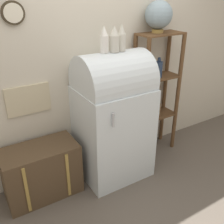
{
  "coord_description": "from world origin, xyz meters",
  "views": [
    {
      "loc": [
        -1.36,
        -1.97,
        2.04
      ],
      "look_at": [
        -0.02,
        0.23,
        0.8
      ],
      "focal_mm": 42.0,
      "sensor_mm": 36.0,
      "label": 1
    }
  ],
  "objects_px": {
    "vase_right": "(122,39)",
    "vase_center": "(114,40)",
    "refrigerator": "(113,116)",
    "globe": "(159,15)",
    "suitcase_trunk": "(42,171)",
    "vase_left": "(104,40)"
  },
  "relations": [
    {
      "from": "vase_left",
      "to": "suitcase_trunk",
      "type": "bearing_deg",
      "value": 175.09
    },
    {
      "from": "refrigerator",
      "to": "globe",
      "type": "relative_size",
      "value": 4.18
    },
    {
      "from": "vase_center",
      "to": "refrigerator",
      "type": "bearing_deg",
      "value": 133.3
    },
    {
      "from": "refrigerator",
      "to": "globe",
      "type": "distance_m",
      "value": 1.23
    },
    {
      "from": "refrigerator",
      "to": "globe",
      "type": "height_order",
      "value": "globe"
    },
    {
      "from": "globe",
      "to": "suitcase_trunk",
      "type": "bearing_deg",
      "value": -176.2
    },
    {
      "from": "refrigerator",
      "to": "suitcase_trunk",
      "type": "height_order",
      "value": "refrigerator"
    },
    {
      "from": "vase_left",
      "to": "refrigerator",
      "type": "bearing_deg",
      "value": -5.41
    },
    {
      "from": "vase_right",
      "to": "vase_center",
      "type": "bearing_deg",
      "value": 177.7
    },
    {
      "from": "suitcase_trunk",
      "to": "globe",
      "type": "height_order",
      "value": "globe"
    },
    {
      "from": "vase_center",
      "to": "vase_right",
      "type": "relative_size",
      "value": 0.95
    },
    {
      "from": "vase_left",
      "to": "vase_right",
      "type": "bearing_deg",
      "value": -5.83
    },
    {
      "from": "suitcase_trunk",
      "to": "vase_left",
      "type": "height_order",
      "value": "vase_left"
    },
    {
      "from": "suitcase_trunk",
      "to": "vase_right",
      "type": "bearing_deg",
      "value": -5.1
    },
    {
      "from": "refrigerator",
      "to": "vase_right",
      "type": "height_order",
      "value": "vase_right"
    },
    {
      "from": "vase_left",
      "to": "vase_right",
      "type": "relative_size",
      "value": 0.98
    },
    {
      "from": "suitcase_trunk",
      "to": "vase_left",
      "type": "relative_size",
      "value": 3.01
    },
    {
      "from": "refrigerator",
      "to": "suitcase_trunk",
      "type": "distance_m",
      "value": 0.96
    },
    {
      "from": "refrigerator",
      "to": "globe",
      "type": "xyz_separation_m",
      "value": [
        0.7,
        0.18,
        1.0
      ]
    },
    {
      "from": "refrigerator",
      "to": "vase_left",
      "type": "distance_m",
      "value": 0.83
    },
    {
      "from": "vase_left",
      "to": "vase_center",
      "type": "height_order",
      "value": "vase_left"
    },
    {
      "from": "vase_right",
      "to": "vase_left",
      "type": "bearing_deg",
      "value": 174.17
    }
  ]
}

